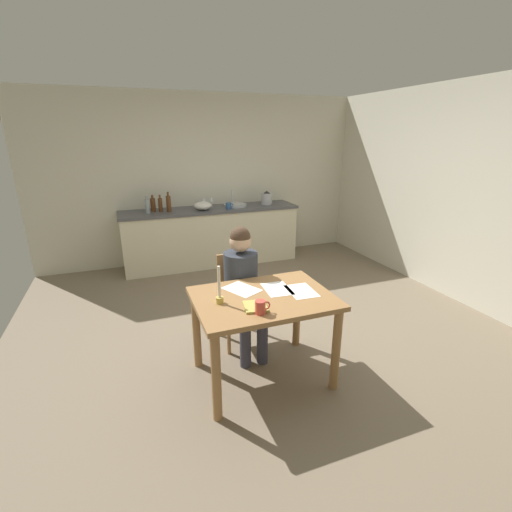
{
  "coord_description": "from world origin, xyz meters",
  "views": [
    {
      "loc": [
        -1.26,
        -3.14,
        1.98
      ],
      "look_at": [
        -0.09,
        -0.03,
        0.85
      ],
      "focal_mm": 25.0,
      "sensor_mm": 36.0,
      "label": 1
    }
  ],
  "objects_px": {
    "dining_table": "(263,310)",
    "coffee_mug": "(261,307)",
    "wine_glass_near_sink": "(211,199)",
    "wine_glass_by_kettle": "(204,200)",
    "mixing_bowl": "(203,206)",
    "bottle_wine_red": "(160,205)",
    "chair_at_table": "(239,294)",
    "candlestick": "(219,293)",
    "bottle_vinegar": "(153,205)",
    "person_seated": "(243,282)",
    "stovetop_kettle": "(267,198)",
    "bottle_sauce": "(169,203)",
    "teacup_on_counter": "(229,206)",
    "book_magazine": "(255,306)",
    "bottle_oil": "(147,206)",
    "sink_unit": "(235,205)"
  },
  "relations": [
    {
      "from": "wine_glass_by_kettle",
      "to": "candlestick",
      "type": "bearing_deg",
      "value": -100.64
    },
    {
      "from": "chair_at_table",
      "to": "wine_glass_near_sink",
      "type": "distance_m",
      "value": 2.56
    },
    {
      "from": "person_seated",
      "to": "bottle_sauce",
      "type": "bearing_deg",
      "value": 97.88
    },
    {
      "from": "dining_table",
      "to": "coffee_mug",
      "type": "height_order",
      "value": "coffee_mug"
    },
    {
      "from": "wine_glass_near_sink",
      "to": "wine_glass_by_kettle",
      "type": "relative_size",
      "value": 1.0
    },
    {
      "from": "book_magazine",
      "to": "bottle_wine_red",
      "type": "bearing_deg",
      "value": 106.29
    },
    {
      "from": "wine_glass_near_sink",
      "to": "wine_glass_by_kettle",
      "type": "height_order",
      "value": "same"
    },
    {
      "from": "chair_at_table",
      "to": "bottle_vinegar",
      "type": "relative_size",
      "value": 3.61
    },
    {
      "from": "chair_at_table",
      "to": "candlestick",
      "type": "bearing_deg",
      "value": -118.96
    },
    {
      "from": "stovetop_kettle",
      "to": "teacup_on_counter",
      "type": "relative_size",
      "value": 1.81
    },
    {
      "from": "mixing_bowl",
      "to": "teacup_on_counter",
      "type": "relative_size",
      "value": 2.24
    },
    {
      "from": "chair_at_table",
      "to": "mixing_bowl",
      "type": "bearing_deg",
      "value": 85.87
    },
    {
      "from": "sink_unit",
      "to": "bottle_vinegar",
      "type": "relative_size",
      "value": 1.48
    },
    {
      "from": "bottle_wine_red",
      "to": "sink_unit",
      "type": "bearing_deg",
      "value": 0.04
    },
    {
      "from": "bottle_oil",
      "to": "teacup_on_counter",
      "type": "relative_size",
      "value": 2.1
    },
    {
      "from": "bottle_vinegar",
      "to": "candlestick",
      "type": "bearing_deg",
      "value": -86.21
    },
    {
      "from": "coffee_mug",
      "to": "bottle_oil",
      "type": "bearing_deg",
      "value": 99.42
    },
    {
      "from": "bottle_oil",
      "to": "teacup_on_counter",
      "type": "xyz_separation_m",
      "value": [
        1.2,
        -0.08,
        -0.06
      ]
    },
    {
      "from": "bottle_sauce",
      "to": "mixing_bowl",
      "type": "bearing_deg",
      "value": -3.29
    },
    {
      "from": "sink_unit",
      "to": "bottle_vinegar",
      "type": "bearing_deg",
      "value": 177.77
    },
    {
      "from": "book_magazine",
      "to": "dining_table",
      "type": "bearing_deg",
      "value": 62.11
    },
    {
      "from": "candlestick",
      "to": "bottle_oil",
      "type": "height_order",
      "value": "bottle_oil"
    },
    {
      "from": "bottle_sauce",
      "to": "dining_table",
      "type": "bearing_deg",
      "value": -83.33
    },
    {
      "from": "sink_unit",
      "to": "wine_glass_near_sink",
      "type": "relative_size",
      "value": 2.34
    },
    {
      "from": "stovetop_kettle",
      "to": "wine_glass_by_kettle",
      "type": "distance_m",
      "value": 1.02
    },
    {
      "from": "candlestick",
      "to": "wine_glass_by_kettle",
      "type": "xyz_separation_m",
      "value": [
        0.59,
        3.12,
        0.17
      ]
    },
    {
      "from": "mixing_bowl",
      "to": "bottle_wine_red",
      "type": "bearing_deg",
      "value": 172.59
    },
    {
      "from": "wine_glass_near_sink",
      "to": "wine_glass_by_kettle",
      "type": "xyz_separation_m",
      "value": [
        -0.12,
        0.0,
        0.0
      ]
    },
    {
      "from": "bottle_vinegar",
      "to": "stovetop_kettle",
      "type": "relative_size",
      "value": 1.11
    },
    {
      "from": "dining_table",
      "to": "mixing_bowl",
      "type": "relative_size",
      "value": 4.06
    },
    {
      "from": "wine_glass_near_sink",
      "to": "teacup_on_counter",
      "type": "relative_size",
      "value": 1.27
    },
    {
      "from": "coffee_mug",
      "to": "wine_glass_by_kettle",
      "type": "relative_size",
      "value": 0.76
    },
    {
      "from": "bottle_oil",
      "to": "stovetop_kettle",
      "type": "bearing_deg",
      "value": 2.14
    },
    {
      "from": "wine_glass_near_sink",
      "to": "bottle_wine_red",
      "type": "bearing_deg",
      "value": -169.68
    },
    {
      "from": "teacup_on_counter",
      "to": "bottle_sauce",
      "type": "bearing_deg",
      "value": 173.44
    },
    {
      "from": "chair_at_table",
      "to": "book_magazine",
      "type": "height_order",
      "value": "chair_at_table"
    },
    {
      "from": "person_seated",
      "to": "wine_glass_by_kettle",
      "type": "relative_size",
      "value": 7.76
    },
    {
      "from": "person_seated",
      "to": "wine_glass_near_sink",
      "type": "bearing_deg",
      "value": 82.32
    },
    {
      "from": "candlestick",
      "to": "person_seated",
      "type": "bearing_deg",
      "value": 54.52
    },
    {
      "from": "person_seated",
      "to": "bottle_sauce",
      "type": "xyz_separation_m",
      "value": [
        -0.34,
        2.43,
        0.34
      ]
    },
    {
      "from": "coffee_mug",
      "to": "stovetop_kettle",
      "type": "height_order",
      "value": "stovetop_kettle"
    },
    {
      "from": "candlestick",
      "to": "sink_unit",
      "type": "distance_m",
      "value": 3.16
    },
    {
      "from": "person_seated",
      "to": "mixing_bowl",
      "type": "xyz_separation_m",
      "value": [
        0.17,
        2.4,
        0.28
      ]
    },
    {
      "from": "dining_table",
      "to": "sink_unit",
      "type": "relative_size",
      "value": 3.06
    },
    {
      "from": "teacup_on_counter",
      "to": "book_magazine",
      "type": "bearing_deg",
      "value": -102.7
    },
    {
      "from": "chair_at_table",
      "to": "bottle_oil",
      "type": "height_order",
      "value": "bottle_oil"
    },
    {
      "from": "bottle_wine_red",
      "to": "wine_glass_near_sink",
      "type": "height_order",
      "value": "bottle_wine_red"
    },
    {
      "from": "wine_glass_near_sink",
      "to": "bottle_oil",
      "type": "bearing_deg",
      "value": -167.55
    },
    {
      "from": "book_magazine",
      "to": "wine_glass_by_kettle",
      "type": "relative_size",
      "value": 1.29
    },
    {
      "from": "dining_table",
      "to": "chair_at_table",
      "type": "relative_size",
      "value": 1.25
    }
  ]
}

